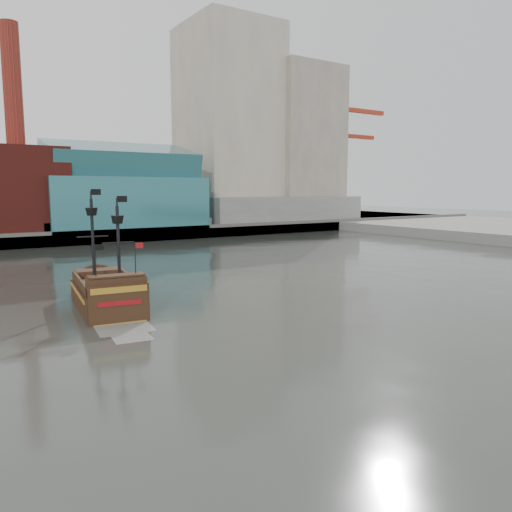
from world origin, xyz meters
TOP-DOWN VIEW (x-y plane):
  - ground at (0.00, 0.00)m, footprint 400.00×400.00m
  - promenade_far at (0.00, 92.00)m, footprint 220.00×60.00m
  - seawall at (0.00, 62.50)m, footprint 220.00×1.00m
  - skyline at (5.21, 84.56)m, footprint 149.00×45.00m
  - crane_a at (78.63, 82.00)m, footprint 22.50×4.00m
  - crane_b at (88.23, 92.00)m, footprint 19.10×4.00m
  - pirate_ship at (-10.32, 13.23)m, footprint 5.81×14.36m

SIDE VIEW (x-z plane):
  - ground at x=0.00m, z-range 0.00..0.00m
  - pirate_ship at x=-10.32m, z-range -4.28..6.17m
  - promenade_far at x=0.00m, z-range 0.00..2.00m
  - seawall at x=0.00m, z-range 0.00..2.60m
  - crane_b at x=88.23m, z-range 2.45..28.70m
  - crane_a at x=78.63m, z-range 2.99..35.24m
  - skyline at x=5.21m, z-range -6.45..55.55m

